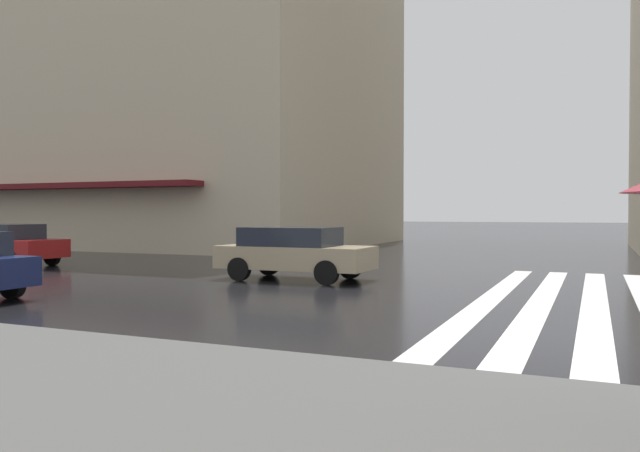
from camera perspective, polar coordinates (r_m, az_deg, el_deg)
ground_plane at (r=9.91m, az=24.14°, el=-9.39°), size 220.00×220.00×0.00m
haussmann_block_mid at (r=39.54m, az=-13.41°, el=12.95°), size 18.68×23.68×20.13m
car_red at (r=23.79m, az=-26.57°, el=-1.42°), size 1.85×4.10×1.41m
car_champagne at (r=16.97m, az=-2.35°, el=-2.31°), size 1.85×4.10×1.41m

